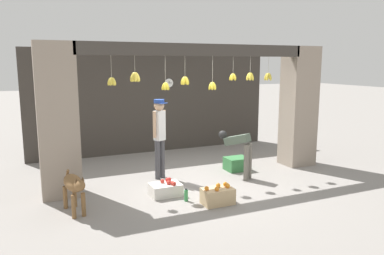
# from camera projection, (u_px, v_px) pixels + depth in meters

# --- Properties ---
(ground_plane) EXTENTS (60.00, 60.00, 0.00)m
(ground_plane) POSITION_uv_depth(u_px,v_px,m) (201.00, 181.00, 7.82)
(ground_plane) COLOR gray
(shop_back_wall) EXTENTS (6.75, 0.12, 2.82)m
(shop_back_wall) POSITION_uv_depth(u_px,v_px,m) (155.00, 101.00, 10.30)
(shop_back_wall) COLOR #38332D
(shop_back_wall) RESTS_ON ground_plane
(shop_pillar_left) EXTENTS (0.70, 0.60, 2.82)m
(shop_pillar_left) POSITION_uv_depth(u_px,v_px,m) (58.00, 121.00, 6.77)
(shop_pillar_left) COLOR gray
(shop_pillar_left) RESTS_ON ground_plane
(shop_pillar_right) EXTENTS (0.70, 0.60, 2.82)m
(shop_pillar_right) POSITION_uv_depth(u_px,v_px,m) (299.00, 107.00, 8.93)
(shop_pillar_right) COLOR gray
(shop_pillar_right) RESTS_ON ground_plane
(storefront_awning) EXTENTS (4.85, 0.30, 0.94)m
(storefront_awning) POSITION_uv_depth(u_px,v_px,m) (198.00, 53.00, 7.48)
(storefront_awning) COLOR #3D3833
(dog) EXTENTS (0.37, 0.94, 0.70)m
(dog) POSITION_uv_depth(u_px,v_px,m) (74.00, 185.00, 6.08)
(dog) COLOR brown
(dog) RESTS_ON ground_plane
(shopkeeper) EXTENTS (0.32, 0.31, 1.69)m
(shopkeeper) POSITION_uv_depth(u_px,v_px,m) (160.00, 132.00, 7.86)
(shopkeeper) COLOR #424247
(shopkeeper) RESTS_ON ground_plane
(worker_stooping) EXTENTS (0.53, 0.70, 0.99)m
(worker_stooping) POSITION_uv_depth(u_px,v_px,m) (239.00, 148.00, 7.95)
(worker_stooping) COLOR #6B665B
(worker_stooping) RESTS_ON ground_plane
(fruit_crate_oranges) EXTENTS (0.54, 0.34, 0.35)m
(fruit_crate_oranges) POSITION_uv_depth(u_px,v_px,m) (218.00, 196.00, 6.54)
(fruit_crate_oranges) COLOR tan
(fruit_crate_oranges) RESTS_ON ground_plane
(fruit_crate_apples) EXTENTS (0.56, 0.41, 0.30)m
(fruit_crate_apples) POSITION_uv_depth(u_px,v_px,m) (166.00, 189.00, 6.98)
(fruit_crate_apples) COLOR silver
(fruit_crate_apples) RESTS_ON ground_plane
(produce_box_green) EXTENTS (0.52, 0.42, 0.30)m
(produce_box_green) POSITION_uv_depth(u_px,v_px,m) (237.00, 164.00, 8.62)
(produce_box_green) COLOR #387A42
(produce_box_green) RESTS_ON ground_plane
(water_bottle) EXTENTS (0.07, 0.07, 0.23)m
(water_bottle) POSITION_uv_depth(u_px,v_px,m) (186.00, 195.00, 6.68)
(water_bottle) COLOR #38934C
(water_bottle) RESTS_ON ground_plane
(wall_clock) EXTENTS (0.25, 0.03, 0.25)m
(wall_clock) POSITION_uv_depth(u_px,v_px,m) (169.00, 83.00, 10.31)
(wall_clock) COLOR black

